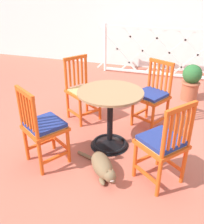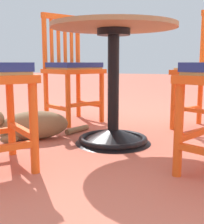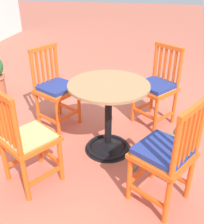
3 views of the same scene
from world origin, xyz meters
TOP-DOWN VIEW (x-y plane):
  - ground_plane at (0.00, 0.00)m, footprint 24.00×24.00m
  - cafe_table at (-0.08, 0.05)m, footprint 0.76×0.76m
  - orange_chair_by_planter at (0.32, 0.72)m, footprint 0.54×0.54m
  - orange_chair_tucked_in at (-0.67, 0.62)m, footprint 0.56×0.56m
  - orange_chair_at_corner at (-0.67, -0.49)m, footprint 0.55×0.55m
  - orange_chair_near_fence at (0.58, -0.40)m, footprint 0.56×0.56m
  - tabby_cat at (0.01, -0.50)m, footprint 0.59×0.51m

SIDE VIEW (x-z plane):
  - ground_plane at x=0.00m, z-range 0.00..0.00m
  - tabby_cat at x=0.01m, z-range -0.02..0.21m
  - cafe_table at x=-0.08m, z-range -0.08..0.65m
  - orange_chair_tucked_in at x=-0.67m, z-range -0.02..0.89m
  - orange_chair_by_planter at x=0.32m, z-range -0.01..0.90m
  - orange_chair_at_corner at x=-0.67m, z-range -0.01..0.90m
  - orange_chair_near_fence at x=0.58m, z-range -0.01..0.90m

